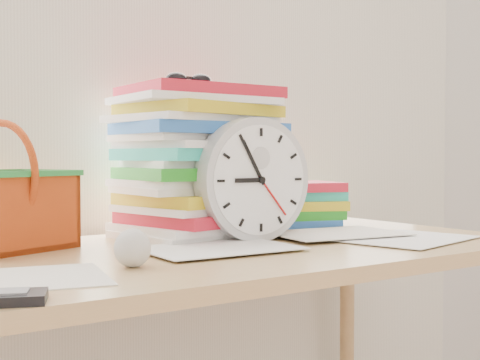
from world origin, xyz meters
TOP-DOWN VIEW (x-y plane):
  - curtain at (0.00, 1.98)m, footprint 2.40×0.01m
  - desk at (0.00, 1.60)m, footprint 1.40×0.70m
  - paper_stack at (0.06, 1.80)m, footprint 0.40×0.34m
  - clock at (0.11, 1.64)m, footprint 0.28×0.06m
  - sunglasses at (0.03, 1.78)m, footprint 0.14×0.12m
  - book_stack at (0.37, 1.83)m, footprint 0.34×0.29m
  - basket at (-0.40, 1.81)m, footprint 0.32×0.28m
  - crumpled_ball at (-0.27, 1.47)m, footprint 0.07×0.07m
  - scattered_papers at (0.00, 1.60)m, footprint 1.26×0.42m

SIDE VIEW (x-z plane):
  - desk at x=0.00m, z-range 0.30..1.05m
  - scattered_papers at x=0.00m, z-range 0.75..0.77m
  - crumpled_ball at x=-0.27m, z-range 0.75..0.82m
  - book_stack at x=0.37m, z-range 0.75..0.87m
  - basket at x=-0.40m, z-range 0.75..1.01m
  - clock at x=0.11m, z-range 0.75..1.03m
  - paper_stack at x=0.06m, z-range 0.75..1.11m
  - sunglasses at x=0.03m, z-range 1.11..1.14m
  - curtain at x=0.00m, z-range 0.05..2.55m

